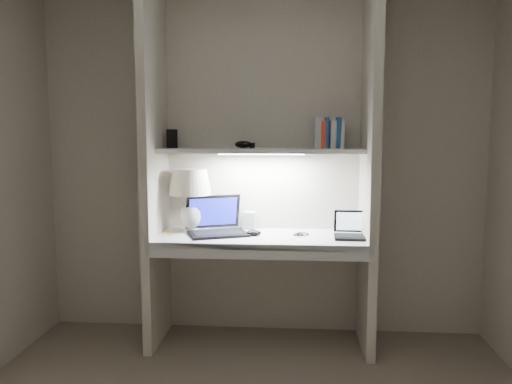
# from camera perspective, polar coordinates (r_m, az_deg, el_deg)

# --- Properties ---
(back_wall) EXTENTS (3.20, 0.01, 2.50)m
(back_wall) POSITION_cam_1_polar(r_m,az_deg,el_deg) (3.65, 0.77, 3.28)
(back_wall) COLOR beige
(back_wall) RESTS_ON floor
(alcove_panel_left) EXTENTS (0.06, 0.55, 2.50)m
(alcove_panel_left) POSITION_cam_1_polar(r_m,az_deg,el_deg) (3.50, -11.53, 3.00)
(alcove_panel_left) COLOR beige
(alcove_panel_left) RESTS_ON floor
(alcove_panel_right) EXTENTS (0.06, 0.55, 2.50)m
(alcove_panel_right) POSITION_cam_1_polar(r_m,az_deg,el_deg) (3.41, 12.84, 2.86)
(alcove_panel_right) COLOR beige
(alcove_panel_right) RESTS_ON floor
(desk) EXTENTS (1.40, 0.55, 0.04)m
(desk) POSITION_cam_1_polar(r_m,az_deg,el_deg) (3.45, 0.48, -5.32)
(desk) COLOR white
(desk) RESTS_ON alcove_panel_left
(desk_apron) EXTENTS (1.46, 0.03, 0.10)m
(desk_apron) POSITION_cam_1_polar(r_m,az_deg,el_deg) (3.20, 0.16, -6.82)
(desk_apron) COLOR silver
(desk_apron) RESTS_ON desk
(shelf) EXTENTS (1.40, 0.36, 0.03)m
(shelf) POSITION_cam_1_polar(r_m,az_deg,el_deg) (3.47, 0.59, 4.75)
(shelf) COLOR silver
(shelf) RESTS_ON back_wall
(strip_light) EXTENTS (0.60, 0.04, 0.02)m
(strip_light) POSITION_cam_1_polar(r_m,az_deg,el_deg) (3.47, 0.59, 4.39)
(strip_light) COLOR white
(strip_light) RESTS_ON shelf
(table_lamp) EXTENTS (0.31, 0.31, 0.45)m
(table_lamp) POSITION_cam_1_polar(r_m,az_deg,el_deg) (3.58, -7.54, 0.31)
(table_lamp) COLOR white
(table_lamp) RESTS_ON desk
(laptop_main) EXTENTS (0.49, 0.46, 0.26)m
(laptop_main) POSITION_cam_1_polar(r_m,az_deg,el_deg) (3.52, -4.57, -3.80)
(laptop_main) COLOR black
(laptop_main) RESTS_ON desk
(laptop_netbook) EXTENTS (0.28, 0.25, 0.18)m
(laptop_netbook) POSITION_cam_1_polar(r_m,az_deg,el_deg) (3.44, 11.22, -4.43)
(laptop_netbook) COLOR black
(laptop_netbook) RESTS_ON desk
(speaker) EXTENTS (0.10, 0.08, 0.13)m
(speaker) POSITION_cam_1_polar(r_m,az_deg,el_deg) (3.66, -0.74, -3.26)
(speaker) COLOR silver
(speaker) RESTS_ON desk
(mouse) EXTENTS (0.11, 0.07, 0.04)m
(mouse) POSITION_cam_1_polar(r_m,az_deg,el_deg) (3.44, -0.30, -4.70)
(mouse) COLOR black
(mouse) RESTS_ON desk
(cable_coil) EXTENTS (0.12, 0.12, 0.01)m
(cable_coil) POSITION_cam_1_polar(r_m,az_deg,el_deg) (3.48, 5.32, -4.80)
(cable_coil) COLOR black
(cable_coil) RESTS_ON desk
(sticky_note) EXTENTS (0.09, 0.09, 0.00)m
(sticky_note) POSITION_cam_1_polar(r_m,az_deg,el_deg) (3.57, -9.85, -4.67)
(sticky_note) COLOR yellow
(sticky_note) RESTS_ON desk
(book_row) EXTENTS (0.20, 0.14, 0.22)m
(book_row) POSITION_cam_1_polar(r_m,az_deg,el_deg) (3.54, 8.35, 6.61)
(book_row) COLOR white
(book_row) RESTS_ON shelf
(shelf_box) EXTENTS (0.09, 0.07, 0.13)m
(shelf_box) POSITION_cam_1_polar(r_m,az_deg,el_deg) (3.62, -9.58, 6.03)
(shelf_box) COLOR black
(shelf_box) RESTS_ON shelf
(shelf_gadget) EXTENTS (0.14, 0.12, 0.05)m
(shelf_gadget) POSITION_cam_1_polar(r_m,az_deg,el_deg) (3.53, -1.47, 5.46)
(shelf_gadget) COLOR black
(shelf_gadget) RESTS_ON shelf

